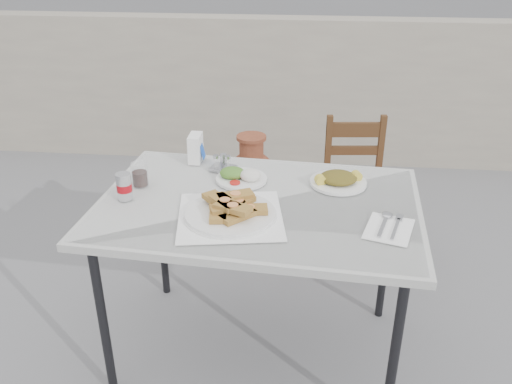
# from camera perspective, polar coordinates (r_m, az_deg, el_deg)

# --- Properties ---
(ground) EXTENTS (80.00, 80.00, 0.00)m
(ground) POSITION_cam_1_polar(r_m,az_deg,el_deg) (2.74, 2.00, -17.09)
(ground) COLOR slate
(ground) RESTS_ON ground
(cafe_table) EXTENTS (1.42, 1.02, 0.83)m
(cafe_table) POSITION_cam_1_polar(r_m,az_deg,el_deg) (2.32, 0.25, -2.23)
(cafe_table) COLOR black
(cafe_table) RESTS_ON ground
(pide_plate) EXTENTS (0.48, 0.48, 0.09)m
(pide_plate) POSITION_cam_1_polar(r_m,az_deg,el_deg) (2.16, -2.74, -1.71)
(pide_plate) COLOR white
(pide_plate) RESTS_ON cafe_table
(salad_rice_plate) EXTENTS (0.24, 0.24, 0.06)m
(salad_rice_plate) POSITION_cam_1_polar(r_m,az_deg,el_deg) (2.47, -1.60, 1.70)
(salad_rice_plate) COLOR white
(salad_rice_plate) RESTS_ON cafe_table
(salad_chopped_plate) EXTENTS (0.26, 0.26, 0.05)m
(salad_chopped_plate) POSITION_cam_1_polar(r_m,az_deg,el_deg) (2.47, 8.66, 1.31)
(salad_chopped_plate) COLOR white
(salad_chopped_plate) RESTS_ON cafe_table
(soda_can) EXTENTS (0.07, 0.07, 0.12)m
(soda_can) POSITION_cam_1_polar(r_m,az_deg,el_deg) (2.36, -13.71, 0.59)
(soda_can) COLOR silver
(soda_can) RESTS_ON cafe_table
(cola_glass) EXTENTS (0.07, 0.07, 0.11)m
(cola_glass) POSITION_cam_1_polar(r_m,az_deg,el_deg) (2.47, -12.14, 1.72)
(cola_glass) COLOR white
(cola_glass) RESTS_ON cafe_table
(napkin_holder) EXTENTS (0.07, 0.11, 0.14)m
(napkin_holder) POSITION_cam_1_polar(r_m,az_deg,el_deg) (2.67, -6.38, 4.62)
(napkin_holder) COLOR white
(napkin_holder) RESTS_ON cafe_table
(condiment_caddy) EXTENTS (0.13, 0.12, 0.08)m
(condiment_caddy) POSITION_cam_1_polar(r_m,az_deg,el_deg) (2.58, -3.52, 2.92)
(condiment_caddy) COLOR #AEAEB5
(condiment_caddy) RESTS_ON cafe_table
(cutlery_napkin) EXTENTS (0.22, 0.26, 0.02)m
(cutlery_napkin) POSITION_cam_1_polar(r_m,az_deg,el_deg) (2.17, 13.82, -3.52)
(cutlery_napkin) COLOR white
(cutlery_napkin) RESTS_ON cafe_table
(chair) EXTENTS (0.41, 0.41, 0.85)m
(chair) POSITION_cam_1_polar(r_m,az_deg,el_deg) (3.35, 10.38, 0.58)
(chair) COLOR #3E2310
(chair) RESTS_ON ground
(terracotta_urn) EXTENTS (0.38, 0.38, 0.65)m
(terracotta_urn) POSITION_cam_1_polar(r_m,az_deg,el_deg) (3.63, -0.47, 0.76)
(terracotta_urn) COLOR brown
(terracotta_urn) RESTS_ON ground
(back_wall) EXTENTS (6.00, 0.25, 1.20)m
(back_wall) POSITION_cam_1_polar(r_m,az_deg,el_deg) (4.66, 4.30, 10.52)
(back_wall) COLOR #A29987
(back_wall) RESTS_ON ground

